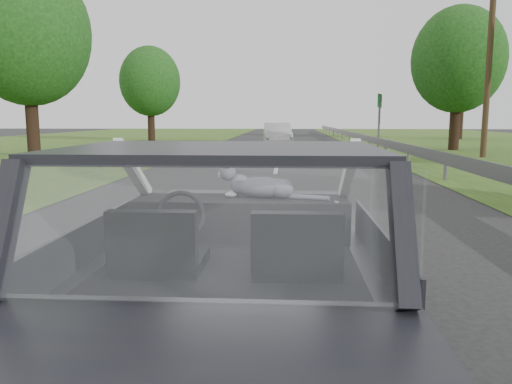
# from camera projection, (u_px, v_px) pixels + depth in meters

# --- Properties ---
(ground) EXTENTS (140.00, 140.00, 0.00)m
(ground) POSITION_uv_depth(u_px,v_px,m) (233.00, 364.00, 3.26)
(ground) COLOR black
(ground) RESTS_ON ground
(subject_car) EXTENTS (1.80, 4.00, 1.45)m
(subject_car) POSITION_uv_depth(u_px,v_px,m) (232.00, 257.00, 3.15)
(subject_car) COLOR black
(subject_car) RESTS_ON ground
(dashboard) EXTENTS (1.58, 0.45, 0.30)m
(dashboard) POSITION_uv_depth(u_px,v_px,m) (241.00, 218.00, 3.75)
(dashboard) COLOR black
(dashboard) RESTS_ON subject_car
(driver_seat) EXTENTS (0.50, 0.72, 0.42)m
(driver_seat) POSITION_uv_depth(u_px,v_px,m) (157.00, 243.00, 2.87)
(driver_seat) COLOR black
(driver_seat) RESTS_ON subject_car
(passenger_seat) EXTENTS (0.50, 0.72, 0.42)m
(passenger_seat) POSITION_uv_depth(u_px,v_px,m) (297.00, 245.00, 2.82)
(passenger_seat) COLOR black
(passenger_seat) RESTS_ON subject_car
(steering_wheel) EXTENTS (0.36, 0.36, 0.04)m
(steering_wheel) POSITION_uv_depth(u_px,v_px,m) (180.00, 216.00, 3.47)
(steering_wheel) COLOR black
(steering_wheel) RESTS_ON dashboard
(cat) EXTENTS (0.63, 0.30, 0.27)m
(cat) POSITION_uv_depth(u_px,v_px,m) (262.00, 186.00, 3.73)
(cat) COLOR gray
(cat) RESTS_ON dashboard
(guardrail) EXTENTS (0.05, 90.00, 0.32)m
(guardrail) POSITION_uv_depth(u_px,v_px,m) (442.00, 158.00, 12.78)
(guardrail) COLOR gray
(guardrail) RESTS_ON ground
(other_car) EXTENTS (1.91, 4.15, 1.33)m
(other_car) POSITION_uv_depth(u_px,v_px,m) (277.00, 135.00, 27.26)
(other_car) COLOR silver
(other_car) RESTS_ON ground
(highway_sign) EXTENTS (0.47, 1.09, 2.78)m
(highway_sign) POSITION_uv_depth(u_px,v_px,m) (379.00, 122.00, 25.27)
(highway_sign) COLOR #0E6223
(highway_sign) RESTS_ON ground
(utility_pole) EXTENTS (0.27, 0.27, 7.31)m
(utility_pole) POSITION_uv_depth(u_px,v_px,m) (489.00, 65.00, 19.69)
(utility_pole) COLOR #462E18
(utility_pole) RESTS_ON ground
(tree_2) EXTENTS (5.82, 5.82, 6.76)m
(tree_2) POSITION_uv_depth(u_px,v_px,m) (457.00, 81.00, 24.35)
(tree_2) COLOR #113411
(tree_2) RESTS_ON ground
(tree_3) EXTENTS (6.15, 6.15, 7.83)m
(tree_3) POSITION_uv_depth(u_px,v_px,m) (462.00, 86.00, 37.01)
(tree_3) COLOR #113411
(tree_3) RESTS_ON ground
(tree_5) EXTENTS (5.77, 5.77, 7.63)m
(tree_5) POSITION_uv_depth(u_px,v_px,m) (29.00, 62.00, 20.17)
(tree_5) COLOR #113411
(tree_5) RESTS_ON ground
(tree_6) EXTENTS (5.29, 5.29, 6.26)m
(tree_6) POSITION_uv_depth(u_px,v_px,m) (150.00, 95.00, 34.27)
(tree_6) COLOR #113411
(tree_6) RESTS_ON ground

